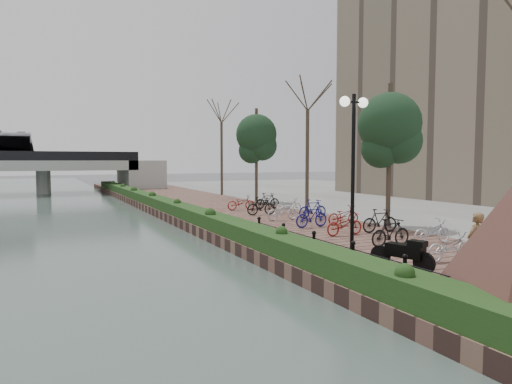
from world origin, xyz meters
TOP-DOWN VIEW (x-y plane):
  - ground at (0.00, 0.00)m, footprint 220.00×220.00m
  - promenade at (4.00, 17.50)m, footprint 8.00×75.00m
  - inland_pavement at (20.00, 17.50)m, footprint 24.00×75.00m
  - hedge at (0.60, 20.00)m, footprint 1.10×56.00m
  - chain_fence at (1.40, 2.00)m, footprint 0.10×14.10m
  - lamppost at (2.46, 4.44)m, footprint 1.02×0.32m
  - motorcycle at (2.49, 2.27)m, footprint 0.97×1.69m
  - pedestrian at (4.00, 1.14)m, footprint 0.66×0.49m
  - bicycle_parking at (5.49, 10.21)m, footprint 2.40×17.32m
  - street_trees at (8.00, 12.68)m, footprint 3.20×37.12m

SIDE VIEW (x-z plane):
  - ground at x=0.00m, z-range 0.00..0.00m
  - promenade at x=4.00m, z-range 0.00..0.50m
  - inland_pavement at x=20.00m, z-range 0.00..0.50m
  - hedge at x=0.60m, z-range 0.50..1.10m
  - chain_fence at x=1.40m, z-range 0.50..1.20m
  - bicycle_parking at x=5.49m, z-range 0.47..1.47m
  - motorcycle at x=2.49m, z-range 0.50..1.51m
  - pedestrian at x=4.00m, z-range 0.50..2.15m
  - street_trees at x=8.00m, z-range 0.29..7.09m
  - lamppost at x=2.46m, z-range 1.61..6.70m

